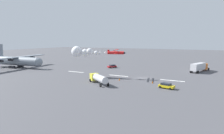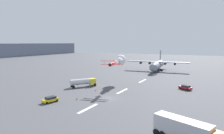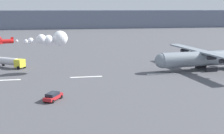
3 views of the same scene
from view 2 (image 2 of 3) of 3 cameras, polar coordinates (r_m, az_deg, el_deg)
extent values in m
plane|color=#4C4C51|center=(57.70, -1.18, -8.99)|extent=(440.00, 440.00, 0.00)
cube|color=white|center=(49.68, -6.87, -11.71)|extent=(8.00, 0.90, 0.01)
cube|color=white|center=(66.22, 3.03, -6.89)|extent=(8.00, 0.90, 0.01)
cube|color=white|center=(84.19, 8.75, -3.96)|extent=(8.00, 0.90, 0.01)
cube|color=white|center=(102.83, 12.40, -2.05)|extent=(8.00, 0.90, 0.01)
cylinder|color=gray|center=(115.43, 12.90, 0.54)|extent=(25.34, 6.67, 4.10)
sphere|color=gray|center=(103.16, 11.78, -0.19)|extent=(3.89, 3.89, 3.89)
cube|color=gray|center=(115.24, 12.93, 1.45)|extent=(6.77, 34.77, 0.40)
cylinder|color=black|center=(116.81, 8.27, 1.18)|extent=(2.50, 1.34, 1.10)
cylinder|color=black|center=(115.69, 10.77, 1.08)|extent=(2.50, 1.34, 1.10)
cylinder|color=black|center=(114.33, 15.02, 0.89)|extent=(2.50, 1.34, 1.10)
cylinder|color=black|center=(113.82, 17.62, 0.77)|extent=(2.50, 1.34, 1.10)
cube|color=gray|center=(125.36, 13.74, 3.33)|extent=(2.82, 0.59, 6.00)
cube|color=gray|center=(125.74, 13.68, 1.17)|extent=(2.92, 9.16, 0.24)
cube|color=black|center=(116.36, 14.18, -0.76)|extent=(3.29, 1.33, 1.20)
cube|color=black|center=(117.15, 11.71, -0.64)|extent=(3.29, 1.33, 1.20)
cylinder|color=red|center=(65.72, 0.00, 0.86)|extent=(5.92, 2.54, 1.06)
cube|color=red|center=(65.54, -0.04, 0.71)|extent=(2.47, 7.35, 0.12)
cube|color=red|center=(65.43, -0.04, 1.75)|extent=(2.47, 7.35, 0.12)
cylinder|color=black|center=(64.95, 2.20, 1.18)|extent=(0.08, 0.08, 1.19)
cylinder|color=black|center=(66.12, -2.24, 1.28)|extent=(0.08, 0.08, 1.19)
cube|color=red|center=(68.23, 0.50, 1.47)|extent=(0.70, 0.28, 1.10)
cube|color=red|center=(68.27, 0.50, 1.13)|extent=(1.10, 2.09, 0.08)
cone|color=black|center=(62.56, -0.68, 0.55)|extent=(0.91, 1.05, 0.90)
sphere|color=white|center=(69.37, 0.59, 1.16)|extent=(0.70, 0.70, 0.70)
sphere|color=white|center=(71.40, 1.29, 1.17)|extent=(1.07, 1.07, 1.07)
sphere|color=white|center=(72.69, 1.19, 1.34)|extent=(1.58, 1.58, 1.58)
sphere|color=white|center=(75.35, 1.82, 1.80)|extent=(1.84, 1.84, 1.84)
sphere|color=white|center=(75.13, 1.91, 1.82)|extent=(2.48, 2.48, 2.48)
sphere|color=white|center=(76.94, 2.16, 1.63)|extent=(2.76, 2.76, 2.76)
sphere|color=white|center=(80.00, 2.56, 2.11)|extent=(3.98, 3.98, 3.98)
cube|color=silver|center=(35.34, 19.45, -16.05)|extent=(5.37, 9.61, 2.80)
cylinder|color=black|center=(38.28, 16.29, -16.93)|extent=(0.69, 1.15, 1.10)
cylinder|color=black|center=(38.84, 14.70, -16.52)|extent=(0.69, 1.15, 1.10)
cylinder|color=black|center=(36.33, 14.17, -18.22)|extent=(0.69, 1.15, 1.10)
cylinder|color=black|center=(36.92, 12.53, -17.74)|extent=(0.69, 1.15, 1.10)
cube|color=yellow|center=(74.20, -5.71, -4.14)|extent=(3.18, 3.23, 2.20)
cylinder|color=silver|center=(72.66, -9.17, -4.23)|extent=(7.05, 5.86, 2.10)
cylinder|color=black|center=(75.73, -5.60, -4.76)|extent=(1.00, 0.84, 1.00)
cylinder|color=black|center=(73.31, -11.51, -5.26)|extent=(1.00, 0.84, 1.00)
cylinder|color=black|center=(73.54, -4.92, -5.11)|extent=(1.00, 0.84, 1.00)
cylinder|color=black|center=(71.05, -11.00, -5.64)|extent=(1.00, 0.84, 1.00)
cube|color=#B21E23|center=(72.47, 20.29, -5.59)|extent=(3.76, 4.71, 0.65)
cube|color=#1E232D|center=(72.23, 20.44, -5.15)|extent=(2.75, 3.11, 0.55)
cylinder|color=black|center=(72.77, 18.88, -5.74)|extent=(0.51, 0.66, 0.64)
cylinder|color=black|center=(70.93, 20.82, -6.15)|extent=(0.51, 0.66, 0.64)
cylinder|color=black|center=(74.15, 19.77, -5.54)|extent=(0.51, 0.66, 0.64)
cylinder|color=black|center=(72.35, 21.69, -5.94)|extent=(0.51, 0.66, 0.64)
cube|color=yellow|center=(56.40, -17.33, -9.01)|extent=(4.59, 2.76, 0.65)
cube|color=#1E232D|center=(56.34, -17.18, -8.39)|extent=(2.89, 2.22, 0.55)
cylinder|color=black|center=(55.02, -18.18, -9.81)|extent=(0.67, 0.36, 0.64)
cylinder|color=black|center=(56.50, -15.52, -9.26)|extent=(0.67, 0.36, 0.64)
cylinder|color=black|center=(56.53, -19.12, -9.39)|extent=(0.67, 0.36, 0.64)
cylinder|color=black|center=(57.97, -16.50, -8.88)|extent=(0.67, 0.36, 0.64)
cone|color=orange|center=(57.20, -10.02, -8.85)|extent=(0.44, 0.44, 0.75)
cone|color=orange|center=(66.33, -4.65, -6.55)|extent=(0.44, 0.44, 0.75)
camera|label=1|loc=(98.21, -46.50, 3.45)|focal=32.30mm
camera|label=3|loc=(84.86, 60.53, 4.21)|focal=47.57mm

